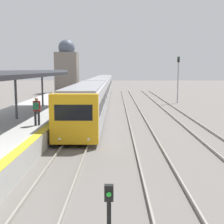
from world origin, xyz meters
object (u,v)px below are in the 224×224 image
at_px(person_on_platform, 37,109).
at_px(signal_post_near, 109,215).
at_px(train_near, 99,89).
at_px(signal_mast_far, 178,75).

height_order(person_on_platform, signal_post_near, person_on_platform).
distance_m(train_near, signal_post_near, 35.03).
height_order(signal_post_near, signal_mast_far, signal_mast_far).
height_order(person_on_platform, signal_mast_far, signal_mast_far).
distance_m(signal_post_near, signal_mast_far, 34.97).
bearing_deg(person_on_platform, signal_post_near, -68.72).
xyz_separation_m(person_on_platform, signal_mast_far, (12.65, 22.28, 1.63)).
xyz_separation_m(person_on_platform, signal_post_near, (4.53, -11.64, -0.88)).
distance_m(person_on_platform, signal_mast_far, 25.67).
height_order(train_near, signal_mast_far, signal_mast_far).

